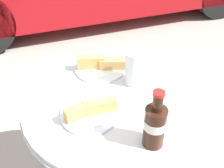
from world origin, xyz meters
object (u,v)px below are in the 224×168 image
object	(u,v)px
drinking_glass	(134,69)
bistro_table	(115,131)
lunch_plate_near	(101,66)
cola_bottle_left	(155,125)
lunch_plate_far	(90,112)

from	to	relation	value
drinking_glass	bistro_table	bearing A→B (deg)	-144.72
bistro_table	lunch_plate_near	distance (m)	0.30
cola_bottle_left	lunch_plate_far	bearing A→B (deg)	130.09
bistro_table	lunch_plate_near	world-z (taller)	lunch_plate_near
lunch_plate_near	lunch_plate_far	size ratio (longest dim) A/B	1.07
cola_bottle_left	drinking_glass	xyz separation A→B (m)	(0.07, 0.33, -0.02)
drinking_glass	lunch_plate_far	xyz separation A→B (m)	(-0.23, -0.13, -0.05)
lunch_plate_near	lunch_plate_far	xyz separation A→B (m)	(-0.12, -0.27, -0.00)
cola_bottle_left	lunch_plate_near	size ratio (longest dim) A/B	0.95
drinking_glass	lunch_plate_near	world-z (taller)	drinking_glass
lunch_plate_near	cola_bottle_left	bearing A→B (deg)	-85.32
cola_bottle_left	lunch_plate_far	size ratio (longest dim) A/B	1.02
lunch_plate_near	lunch_plate_far	distance (m)	0.30
lunch_plate_far	drinking_glass	bearing A→B (deg)	30.52
cola_bottle_left	drinking_glass	bearing A→B (deg)	78.52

